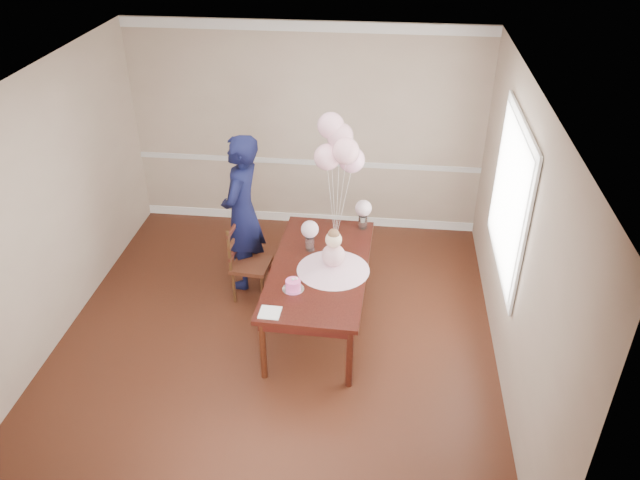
{
  "coord_description": "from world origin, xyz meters",
  "views": [
    {
      "loc": [
        1.02,
        -4.94,
        4.31
      ],
      "look_at": [
        0.42,
        0.33,
        1.05
      ],
      "focal_mm": 35.0,
      "sensor_mm": 36.0,
      "label": 1
    }
  ],
  "objects_px": {
    "dining_table_top": "(320,268)",
    "woman": "(242,213)",
    "dining_chair_seat": "(251,265)",
    "birthday_cake": "(293,285)"
  },
  "relations": [
    {
      "from": "dining_chair_seat",
      "to": "birthday_cake",
      "type": "bearing_deg",
      "value": -49.1
    },
    {
      "from": "dining_chair_seat",
      "to": "woman",
      "type": "distance_m",
      "value": 0.59
    },
    {
      "from": "birthday_cake",
      "to": "woman",
      "type": "bearing_deg",
      "value": 123.61
    },
    {
      "from": "birthday_cake",
      "to": "woman",
      "type": "relative_size",
      "value": 0.08
    },
    {
      "from": "birthday_cake",
      "to": "woman",
      "type": "distance_m",
      "value": 1.35
    },
    {
      "from": "dining_table_top",
      "to": "woman",
      "type": "xyz_separation_m",
      "value": [
        -0.95,
        0.68,
        0.21
      ]
    },
    {
      "from": "dining_table_top",
      "to": "dining_chair_seat",
      "type": "xyz_separation_m",
      "value": [
        -0.82,
        0.4,
        -0.3
      ]
    },
    {
      "from": "birthday_cake",
      "to": "dining_chair_seat",
      "type": "distance_m",
      "value": 1.1
    },
    {
      "from": "dining_table_top",
      "to": "woman",
      "type": "relative_size",
      "value": 1.06
    },
    {
      "from": "dining_table_top",
      "to": "woman",
      "type": "distance_m",
      "value": 1.19
    }
  ]
}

